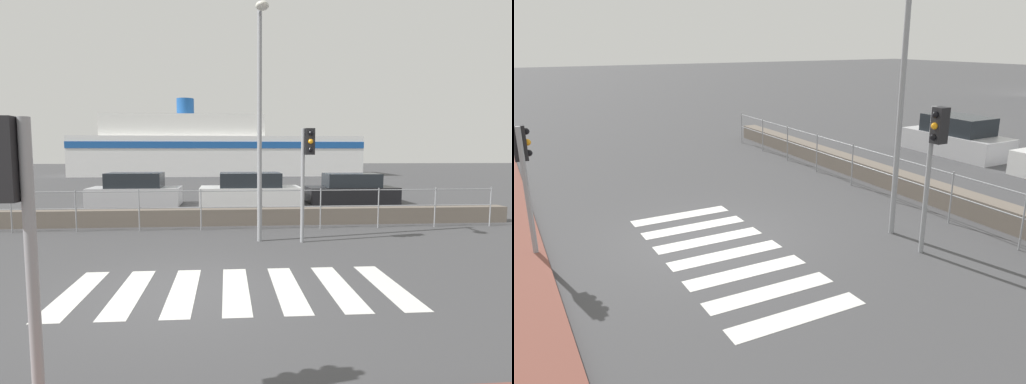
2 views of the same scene
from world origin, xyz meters
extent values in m
plane|color=#424244|center=(0.00, 0.00, 0.00)|extent=(160.00, 160.00, 0.00)
cube|color=silver|center=(-1.77, 0.00, 0.00)|extent=(0.45, 2.40, 0.01)
cube|color=silver|center=(-0.87, 0.00, 0.00)|extent=(0.45, 2.40, 0.01)
cube|color=silver|center=(0.03, 0.00, 0.00)|extent=(0.45, 2.40, 0.01)
cube|color=silver|center=(0.93, 0.00, 0.00)|extent=(0.45, 2.40, 0.01)
cube|color=silver|center=(1.83, 0.00, 0.00)|extent=(0.45, 2.40, 0.01)
cube|color=silver|center=(2.73, 0.00, 0.00)|extent=(0.45, 2.40, 0.01)
cube|color=silver|center=(3.63, 0.00, 0.00)|extent=(0.45, 2.40, 0.01)
cube|color=#6B6056|center=(0.00, 6.28, 0.27)|extent=(20.55, 0.55, 0.54)
cylinder|color=gray|center=(0.00, 5.40, 1.20)|extent=(18.50, 0.03, 0.03)
cylinder|color=gray|center=(0.00, 5.40, 0.70)|extent=(18.50, 0.03, 0.03)
cylinder|color=gray|center=(-9.25, 5.40, 0.63)|extent=(0.04, 0.04, 1.27)
cylinder|color=gray|center=(-7.40, 5.40, 0.63)|extent=(0.04, 0.04, 1.27)
cylinder|color=gray|center=(-5.55, 5.40, 0.63)|extent=(0.04, 0.04, 1.27)
cylinder|color=gray|center=(-3.70, 5.40, 0.63)|extent=(0.04, 0.04, 1.27)
cylinder|color=gray|center=(-1.85, 5.40, 0.63)|extent=(0.04, 0.04, 1.27)
cylinder|color=gray|center=(0.00, 5.40, 0.63)|extent=(0.04, 0.04, 1.27)
cylinder|color=gray|center=(1.85, 5.40, 0.63)|extent=(0.04, 0.04, 1.27)
cylinder|color=gray|center=(3.70, 5.40, 0.63)|extent=(0.04, 0.04, 1.27)
cylinder|color=gray|center=(-0.83, -3.37, 1.32)|extent=(0.10, 0.10, 2.65)
cube|color=black|center=(-1.00, -3.37, 2.31)|extent=(0.24, 0.24, 0.68)
sphere|color=black|center=(-1.00, -3.23, 2.52)|extent=(0.13, 0.13, 0.13)
sphere|color=orange|center=(-1.00, -3.23, 2.31)|extent=(0.13, 0.13, 0.13)
sphere|color=black|center=(-1.00, -3.23, 2.10)|extent=(0.13, 0.13, 0.13)
cylinder|color=gray|center=(2.77, 3.55, 1.49)|extent=(0.10, 0.10, 2.99)
cube|color=black|center=(2.94, 3.55, 2.65)|extent=(0.24, 0.24, 0.68)
sphere|color=black|center=(2.94, 3.41, 2.86)|extent=(0.13, 0.13, 0.13)
sphere|color=orange|center=(2.94, 3.41, 2.65)|extent=(0.13, 0.13, 0.13)
sphere|color=black|center=(2.94, 3.41, 2.44)|extent=(0.13, 0.13, 0.13)
cylinder|color=gray|center=(1.65, 3.77, 3.01)|extent=(0.12, 0.12, 6.01)
cube|color=#BCBCC1|center=(-3.33, 11.57, 0.40)|extent=(4.03, 1.72, 0.80)
cube|color=#1E2328|center=(-3.33, 11.57, 1.13)|extent=(2.42, 1.52, 0.66)
camera|label=1|loc=(0.78, -6.72, 2.36)|focal=28.00mm
camera|label=2|loc=(9.48, -3.81, 4.19)|focal=35.00mm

